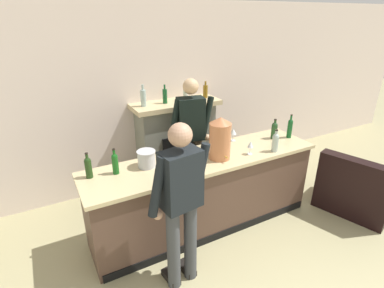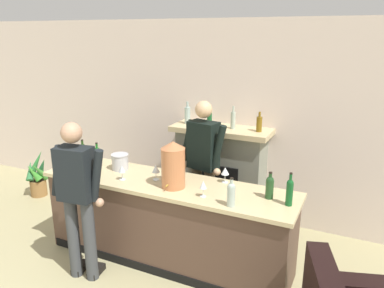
% 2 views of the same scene
% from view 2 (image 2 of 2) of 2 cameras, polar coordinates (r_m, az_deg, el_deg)
% --- Properties ---
extents(wall_back_panel, '(12.00, 0.07, 2.75)m').
position_cam_2_polar(wall_back_panel, '(5.38, 2.19, 3.83)').
color(wall_back_panel, silver).
rests_on(wall_back_panel, ground_plane).
extents(bar_counter, '(2.93, 0.73, 0.98)m').
position_cam_2_polar(bar_counter, '(4.38, -3.88, -11.68)').
color(bar_counter, '#50392C').
rests_on(bar_counter, ground_plane).
extents(fireplace_stone, '(1.34, 0.52, 1.66)m').
position_cam_2_polar(fireplace_stone, '(5.23, 4.37, -4.49)').
color(fireplace_stone, gray).
rests_on(fireplace_stone, ground_plane).
extents(potted_plant_corner, '(0.44, 0.46, 0.74)m').
position_cam_2_polar(potted_plant_corner, '(6.59, -22.50, -4.60)').
color(potted_plant_corner, olive).
rests_on(potted_plant_corner, ground_plane).
extents(person_customer, '(0.65, 0.34, 1.74)m').
position_cam_2_polar(person_customer, '(4.05, -17.02, -7.53)').
color(person_customer, '#3A3D41').
rests_on(person_customer, ground_plane).
extents(person_bartender, '(0.65, 0.36, 1.79)m').
position_cam_2_polar(person_bartender, '(4.66, 1.69, -3.10)').
color(person_bartender, brown).
rests_on(person_bartender, ground_plane).
extents(copper_dispenser, '(0.26, 0.30, 0.51)m').
position_cam_2_polar(copper_dispenser, '(3.95, -2.88, -3.13)').
color(copper_dispenser, '#BD7146').
rests_on(copper_dispenser, bar_counter).
extents(ice_bucket_steel, '(0.21, 0.21, 0.19)m').
position_cam_2_polar(ice_bucket_steel, '(4.59, -10.91, -2.67)').
color(ice_bucket_steel, silver).
rests_on(ice_bucket_steel, bar_counter).
extents(wine_bottle_chardonnay_pale, '(0.08, 0.08, 0.28)m').
position_cam_2_polar(wine_bottle_chardonnay_pale, '(3.81, 11.76, -6.34)').
color(wine_bottle_chardonnay_pale, '#1F4420').
rests_on(wine_bottle_chardonnay_pale, bar_counter).
extents(wine_bottle_burgundy_dark, '(0.08, 0.08, 0.29)m').
position_cam_2_polar(wine_bottle_burgundy_dark, '(3.59, 5.99, -7.48)').
color(wine_bottle_burgundy_dark, '#A5B7AD').
rests_on(wine_bottle_burgundy_dark, bar_counter).
extents(wine_bottle_merlot_tall, '(0.07, 0.07, 0.28)m').
position_cam_2_polar(wine_bottle_merlot_tall, '(4.99, -16.27, -1.08)').
color(wine_bottle_merlot_tall, '#1E3B15').
rests_on(wine_bottle_merlot_tall, bar_counter).
extents(wine_bottle_cabernet_heavy, '(0.07, 0.07, 0.29)m').
position_cam_2_polar(wine_bottle_cabernet_heavy, '(4.79, -14.23, -1.64)').
color(wine_bottle_cabernet_heavy, '#165819').
rests_on(wine_bottle_cabernet_heavy, bar_counter).
extents(wine_bottle_rose_blush, '(0.07, 0.07, 0.33)m').
position_cam_2_polar(wine_bottle_rose_blush, '(3.69, 14.65, -6.96)').
color(wine_bottle_rose_blush, '#135121').
rests_on(wine_bottle_rose_blush, bar_counter).
extents(wine_glass_front_right, '(0.08, 0.08, 0.17)m').
position_cam_2_polar(wine_glass_front_right, '(4.25, -10.63, -3.82)').
color(wine_glass_front_right, silver).
rests_on(wine_glass_front_right, bar_counter).
extents(wine_glass_back_row, '(0.09, 0.09, 0.17)m').
position_cam_2_polar(wine_glass_back_row, '(4.13, 5.07, -4.19)').
color(wine_glass_back_row, silver).
rests_on(wine_glass_back_row, bar_counter).
extents(wine_glass_by_dispenser, '(0.09, 0.09, 0.18)m').
position_cam_2_polar(wine_glass_by_dispenser, '(4.20, -5.53, -3.84)').
color(wine_glass_by_dispenser, silver).
rests_on(wine_glass_by_dispenser, bar_counter).
extents(wine_glass_front_left, '(0.07, 0.07, 0.17)m').
position_cam_2_polar(wine_glass_front_left, '(3.76, 1.71, -6.30)').
color(wine_glass_front_left, silver).
rests_on(wine_glass_front_left, bar_counter).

